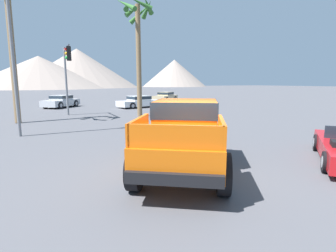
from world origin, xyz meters
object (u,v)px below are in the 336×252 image
(orange_pickup_truck, at_px, (185,131))
(palm_tree_tall, at_px, (138,30))
(palm_tree_short, at_px, (8,15))
(parked_car_white, at_px, (140,102))
(street_lamp_post, at_px, (10,25))
(traffic_light_main, at_px, (67,67))
(parked_car_tan, at_px, (165,96))
(parked_car_silver, at_px, (61,101))

(orange_pickup_truck, distance_m, palm_tree_tall, 13.37)
(orange_pickup_truck, distance_m, palm_tree_short, 14.26)
(parked_car_white, bearing_deg, orange_pickup_truck, -27.96)
(orange_pickup_truck, distance_m, parked_car_white, 19.28)
(street_lamp_post, bearing_deg, palm_tree_tall, 31.15)
(traffic_light_main, xyz_separation_m, palm_tree_tall, (4.74, -1.70, 2.63))
(traffic_light_main, bearing_deg, palm_tree_tall, 70.30)
(palm_tree_short, bearing_deg, parked_car_tan, 39.00)
(palm_tree_tall, height_order, palm_tree_short, palm_tree_short)
(parked_car_tan, height_order, palm_tree_tall, palm_tree_tall)
(parked_car_silver, relative_size, palm_tree_tall, 0.50)
(parked_car_silver, xyz_separation_m, palm_tree_tall, (4.75, -10.02, 5.59))
(parked_car_white, height_order, palm_tree_tall, palm_tree_tall)
(parked_car_silver, bearing_deg, orange_pickup_truck, 135.34)
(parked_car_tan, height_order, parked_car_white, parked_car_tan)
(traffic_light_main, bearing_deg, parked_car_silver, -179.96)
(parked_car_tan, distance_m, parked_car_silver, 13.89)
(parked_car_silver, bearing_deg, palm_tree_short, 112.51)
(parked_car_silver, bearing_deg, parked_car_white, -165.60)
(orange_pickup_truck, xyz_separation_m, street_lamp_post, (-4.68, 7.44, 3.86))
(palm_tree_tall, distance_m, palm_tree_short, 7.94)
(orange_pickup_truck, distance_m, parked_car_silver, 22.12)
(orange_pickup_truck, xyz_separation_m, parked_car_tan, (11.55, 25.68, -0.51))
(orange_pickup_truck, distance_m, street_lamp_post, 9.60)
(orange_pickup_truck, bearing_deg, parked_car_white, 107.97)
(palm_tree_short, bearing_deg, traffic_light_main, 24.71)
(parked_car_white, height_order, parked_car_silver, parked_car_silver)
(orange_pickup_truck, xyz_separation_m, parked_car_white, (5.28, 18.54, -0.53))
(palm_tree_short, bearing_deg, palm_tree_tall, -1.66)
(parked_car_tan, height_order, traffic_light_main, traffic_light_main)
(palm_tree_tall, bearing_deg, street_lamp_post, -148.85)
(parked_car_tan, height_order, street_lamp_post, street_lamp_post)
(traffic_light_main, distance_m, street_lamp_post, 7.02)
(street_lamp_post, height_order, palm_tree_tall, street_lamp_post)
(parked_car_tan, bearing_deg, traffic_light_main, 91.55)
(street_lamp_post, distance_m, palm_tree_short, 5.03)
(parked_car_tan, relative_size, street_lamp_post, 0.55)
(parked_car_tan, xyz_separation_m, palm_tree_tall, (-8.66, -13.66, 5.59))
(parked_car_silver, height_order, palm_tree_short, palm_tree_short)
(orange_pickup_truck, height_order, traffic_light_main, traffic_light_main)
(traffic_light_main, bearing_deg, palm_tree_short, -65.29)
(traffic_light_main, height_order, street_lamp_post, street_lamp_post)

